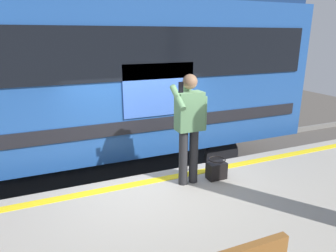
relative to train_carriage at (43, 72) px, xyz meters
name	(u,v)px	position (x,y,z in m)	size (l,w,h in m)	color
ground_plane	(150,220)	(-1.46, 2.14, -2.49)	(26.13, 26.13, 0.00)	#4C4742
safety_line	(155,180)	(-1.46, 2.44, -1.56)	(17.07, 0.16, 0.01)	yellow
track_rail_near	(128,182)	(-1.46, 0.71, -2.41)	(22.65, 0.08, 0.16)	slate
track_rail_far	(113,158)	(-1.46, -0.72, -2.41)	(22.65, 0.08, 0.16)	slate
train_carriage	(43,72)	(0.00, 0.00, 0.00)	(10.83, 3.12, 3.90)	#1E478C
passenger	(189,121)	(-1.93, 2.71, -0.54)	(0.57, 0.55, 1.73)	#262628
handbag	(217,170)	(-2.42, 2.76, -1.40)	(0.31, 0.28, 0.35)	black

